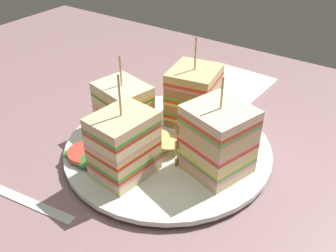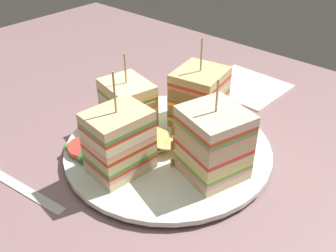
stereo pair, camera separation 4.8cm
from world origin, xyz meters
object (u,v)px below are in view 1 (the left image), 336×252
object	(u,v)px
plate	(168,148)
chip_pile	(154,143)
sandwich_wedge_3	(194,95)
napkin	(231,81)
sandwich_wedge_0	(123,108)
sandwich_wedge_1	(124,145)
sandwich_wedge_2	(218,140)

from	to	relation	value
plate	chip_pile	distance (cm)	2.51
sandwich_wedge_3	napkin	world-z (taller)	sandwich_wedge_3
plate	sandwich_wedge_0	size ratio (longest dim) A/B	2.49
sandwich_wedge_0	plate	bearing A→B (deg)	14.34
plate	sandwich_wedge_1	size ratio (longest dim) A/B	2.10
plate	sandwich_wedge_0	world-z (taller)	sandwich_wedge_0
sandwich_wedge_1	chip_pile	distance (cm)	6.14
sandwich_wedge_2	chip_pile	bearing A→B (deg)	25.47
sandwich_wedge_0	sandwich_wedge_2	distance (cm)	14.55
sandwich_wedge_1	sandwich_wedge_0	bearing A→B (deg)	47.82
sandwich_wedge_0	sandwich_wedge_1	size ratio (longest dim) A/B	0.84
plate	sandwich_wedge_3	distance (cm)	8.48
plate	sandwich_wedge_1	bearing A→B (deg)	81.48
sandwich_wedge_3	napkin	size ratio (longest dim) A/B	0.97
chip_pile	napkin	bearing A→B (deg)	-86.26
sandwich_wedge_0	sandwich_wedge_2	world-z (taller)	sandwich_wedge_2
sandwich_wedge_0	sandwich_wedge_1	world-z (taller)	sandwich_wedge_1
sandwich_wedge_1	sandwich_wedge_3	size ratio (longest dim) A/B	1.03
sandwich_wedge_0	sandwich_wedge_2	size ratio (longest dim) A/B	0.88
sandwich_wedge_1	napkin	xyz separation A→B (cm)	(1.48, -30.15, -4.87)
plate	sandwich_wedge_1	distance (cm)	8.49
sandwich_wedge_0	sandwich_wedge_3	world-z (taller)	sandwich_wedge_3
plate	napkin	distance (cm)	23.11
plate	sandwich_wedge_0	distance (cm)	8.19
sandwich_wedge_2	napkin	xyz separation A→B (cm)	(9.81, -23.48, -5.09)
sandwich_wedge_1	napkin	world-z (taller)	sandwich_wedge_1
sandwich_wedge_2	napkin	world-z (taller)	sandwich_wedge_2
sandwich_wedge_3	napkin	distance (cm)	16.56
plate	chip_pile	world-z (taller)	chip_pile
plate	sandwich_wedge_2	bearing A→B (deg)	175.93
napkin	sandwich_wedge_3	bearing A→B (deg)	96.65
sandwich_wedge_0	sandwich_wedge_3	bearing A→B (deg)	61.47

